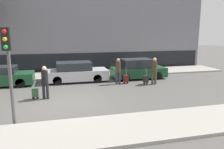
{
  "coord_description": "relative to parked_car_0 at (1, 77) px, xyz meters",
  "views": [
    {
      "loc": [
        -0.34,
        -10.78,
        3.49
      ],
      "look_at": [
        2.85,
        1.8,
        0.95
      ],
      "focal_mm": 35.0,
      "sensor_mm": 36.0,
      "label": 1
    }
  ],
  "objects": [
    {
      "name": "traffic_light",
      "position": [
        1.92,
        -6.86,
        1.98
      ],
      "size": [
        0.28,
        0.47,
        3.64
      ],
      "color": "#515154",
      "rests_on": "ground_plane"
    },
    {
      "name": "sidewalk_near",
      "position": [
        3.96,
        -8.25,
        -0.56
      ],
      "size": [
        28.0,
        2.5,
        0.12
      ],
      "color": "#A39E93",
      "rests_on": "ground_plane"
    },
    {
      "name": "ground_plane",
      "position": [
        3.96,
        -4.5,
        -0.62
      ],
      "size": [
        80.0,
        80.0,
        0.0
      ],
      "primitive_type": "plane",
      "color": "#565451"
    },
    {
      "name": "parked_bicycle",
      "position": [
        8.19,
        2.3,
        -0.13
      ],
      "size": [
        1.77,
        0.06,
        0.96
      ],
      "color": "black",
      "rests_on": "sidewalk_far"
    },
    {
      "name": "pedestrian_left",
      "position": [
        2.95,
        -3.66,
        0.38
      ],
      "size": [
        0.34,
        0.34,
        1.75
      ],
      "rotation": [
        0.0,
        0.0,
        -0.24
      ],
      "color": "#23232D",
      "rests_on": "ground_plane"
    },
    {
      "name": "parked_car_0",
      "position": [
        0.0,
        0.0,
        0.0
      ],
      "size": [
        4.0,
        1.72,
        1.3
      ],
      "color": "#194728",
      "rests_on": "ground_plane"
    },
    {
      "name": "building_facade",
      "position": [
        3.96,
        6.33,
        4.42
      ],
      "size": [
        28.0,
        3.31,
        10.1
      ],
      "color": "slate",
      "rests_on": "ground_plane"
    },
    {
      "name": "parked_car_1",
      "position": [
        4.88,
        0.16,
        0.04
      ],
      "size": [
        4.38,
        1.8,
        1.4
      ],
      "color": "#B7BABF",
      "rests_on": "ground_plane"
    },
    {
      "name": "parked_car_2",
      "position": [
        9.54,
        0.09,
        0.07
      ],
      "size": [
        4.06,
        1.75,
        1.49
      ],
      "color": "#194728",
      "rests_on": "ground_plane"
    },
    {
      "name": "trolley_right",
      "position": [
        9.39,
        -1.82,
        -0.27
      ],
      "size": [
        0.34,
        0.29,
        1.12
      ],
      "color": "#262628",
      "rests_on": "ground_plane"
    },
    {
      "name": "trolley_left",
      "position": [
        2.42,
        -3.53,
        -0.28
      ],
      "size": [
        0.34,
        0.29,
        1.11
      ],
      "color": "#335138",
      "rests_on": "ground_plane"
    },
    {
      "name": "sidewalk_far",
      "position": [
        3.96,
        2.5,
        -0.56
      ],
      "size": [
        28.0,
        3.0,
        0.12
      ],
      "color": "#A39E93",
      "rests_on": "ground_plane"
    },
    {
      "name": "trolley_center",
      "position": [
        8.12,
        -1.37,
        -0.26
      ],
      "size": [
        0.34,
        0.29,
        1.13
      ],
      "color": "maroon",
      "rests_on": "ground_plane"
    },
    {
      "name": "pedestrian_center",
      "position": [
        7.57,
        -1.35,
        0.39
      ],
      "size": [
        0.35,
        0.34,
        1.76
      ],
      "rotation": [
        0.0,
        0.0,
        3.11
      ],
      "color": "#383347",
      "rests_on": "ground_plane"
    },
    {
      "name": "pedestrian_right",
      "position": [
        9.9,
        -2.03,
        0.42
      ],
      "size": [
        0.34,
        0.34,
        1.81
      ],
      "rotation": [
        0.0,
        0.0,
        -0.39
      ],
      "color": "#4C4233",
      "rests_on": "ground_plane"
    }
  ]
}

